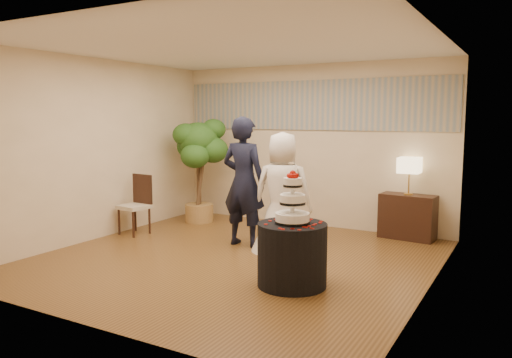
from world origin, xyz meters
The scene contains 15 objects.
floor centered at (0.00, 0.00, 0.00)m, with size 5.00×5.00×0.00m, color brown.
ceiling centered at (0.00, 0.00, 2.80)m, with size 5.00×5.00×0.00m, color white.
wall_back centered at (0.00, 2.50, 1.40)m, with size 5.00×0.06×2.80m, color beige.
wall_front centered at (0.00, -2.50, 1.40)m, with size 5.00×0.06×2.80m, color beige.
wall_left centered at (-2.50, 0.00, 1.40)m, with size 0.06×5.00×2.80m, color beige.
wall_right centered at (2.50, 0.00, 1.40)m, with size 0.06×5.00×2.80m, color beige.
mural_border centered at (0.00, 2.48, 2.10)m, with size 4.90×0.02×0.85m, color gray.
groom centered at (-0.27, 0.69, 0.95)m, with size 0.70×0.46×1.91m, color black.
bride centered at (0.36, 0.71, 0.85)m, with size 0.89×0.89×1.70m, color white.
cake_table centered at (1.12, -0.59, 0.36)m, with size 0.78×0.78×0.72m, color black.
wedding_cake centered at (1.12, -0.59, 1.02)m, with size 0.39×0.39×0.60m, color white, non-canonical shape.
console centered at (1.76, 2.29, 0.35)m, with size 0.84×0.37×0.70m, color black.
table_lamp centered at (1.76, 2.29, 0.99)m, with size 0.32×0.32×0.58m, color beige, non-canonical shape.
ficus_tree centered at (-1.83, 1.72, 0.95)m, with size 0.91×0.91×1.91m, color #29571B, non-canonical shape.
side_chair centered at (-2.18, 0.42, 0.48)m, with size 0.44×0.46×0.97m, color black, non-canonical shape.
Camera 1 is at (3.45, -5.55, 1.91)m, focal length 35.00 mm.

